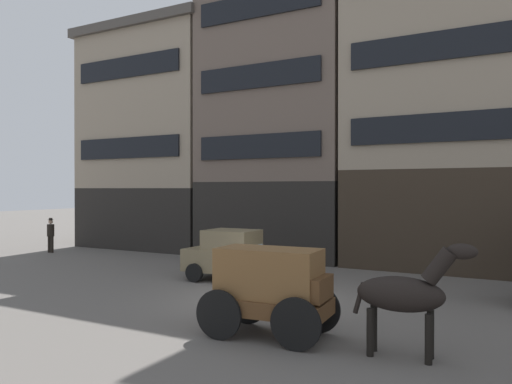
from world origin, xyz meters
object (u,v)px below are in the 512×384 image
at_px(cargo_wagon, 271,286).
at_px(sedan_dark, 235,256).
at_px(draft_horse, 405,293).
at_px(pedestrian_officer, 51,234).
at_px(fire_hydrant_curbside, 202,251).

bearing_deg(cargo_wagon, sedan_dark, 128.07).
distance_m(draft_horse, pedestrian_officer, 20.91).
distance_m(cargo_wagon, fire_hydrant_curbside, 12.12).
xyz_separation_m(draft_horse, fire_hydrant_curbside, (-11.07, 8.97, -0.84)).
relative_size(cargo_wagon, draft_horse, 1.27).
xyz_separation_m(pedestrian_officer, fire_hydrant_curbside, (8.46, 1.51, -0.55)).
height_order(pedestrian_officer, fire_hydrant_curbside, pedestrian_officer).
bearing_deg(pedestrian_officer, cargo_wagon, -24.24).
bearing_deg(fire_hydrant_curbside, cargo_wagon, -47.86).
bearing_deg(sedan_dark, pedestrian_officer, 170.17).
distance_m(cargo_wagon, sedan_dark, 6.75).
height_order(cargo_wagon, pedestrian_officer, cargo_wagon).
relative_size(sedan_dark, fire_hydrant_curbside, 4.49).
xyz_separation_m(cargo_wagon, fire_hydrant_curbside, (-8.12, 8.97, -0.72)).
height_order(cargo_wagon, fire_hydrant_curbside, cargo_wagon).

